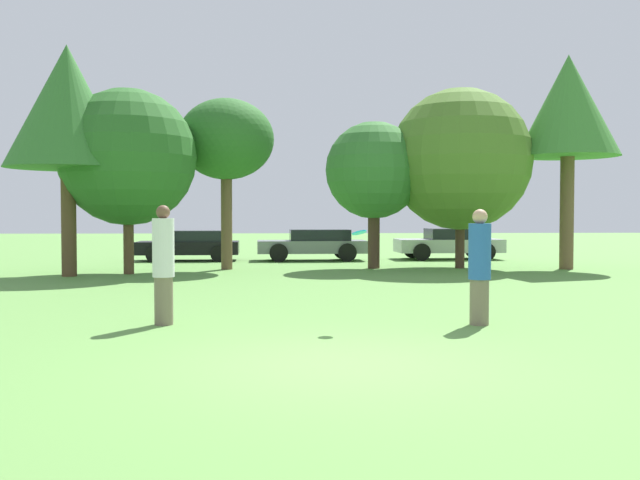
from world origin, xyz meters
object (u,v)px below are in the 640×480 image
object	(u,v)px
tree_0	(67,108)
tree_4	(460,159)
person_thrower	(163,264)
person_catcher	(480,266)
parked_car_grey	(314,244)
frisbee	(359,233)
tree_2	(226,141)
parked_car_silver	(450,243)
tree_1	(128,157)
tree_5	(568,108)
parked_car_black	(190,245)
tree_3	(374,171)

from	to	relation	value
tree_0	tree_4	xyz separation A→B (m)	(12.19, 2.48, -1.24)
person_thrower	tree_4	size ratio (longest dim) A/B	0.32
person_catcher	parked_car_grey	world-z (taller)	person_catcher
frisbee	tree_4	distance (m)	13.25
tree_2	parked_car_silver	world-z (taller)	tree_2
tree_4	tree_2	bearing A→B (deg)	-179.15
tree_1	parked_car_silver	world-z (taller)	tree_1
frisbee	tree_5	distance (m)	14.66
frisbee	tree_2	world-z (taller)	tree_2
tree_0	tree_5	distance (m)	15.72
person_thrower	parked_car_grey	xyz separation A→B (m)	(3.20, 16.01, -0.33)
frisbee	parked_car_black	bearing A→B (deg)	106.14
parked_car_silver	person_catcher	bearing A→B (deg)	76.16
person_catcher	tree_0	bearing A→B (deg)	-42.34
tree_0	parked_car_black	distance (m)	8.51
tree_3	parked_car_silver	size ratio (longest dim) A/B	1.15
parked_car_silver	tree_5	bearing A→B (deg)	113.85
frisbee	tree_3	world-z (taller)	tree_3
person_catcher	tree_3	distance (m)	12.36
frisbee	tree_1	size ratio (longest dim) A/B	0.04
tree_1	tree_3	xyz separation A→B (m)	(7.72, 1.81, -0.27)
person_thrower	tree_2	bearing A→B (deg)	92.65
tree_1	tree_3	distance (m)	7.93
person_thrower	parked_car_silver	world-z (taller)	person_thrower
tree_5	parked_car_black	xyz separation A→B (m)	(-12.96, 5.00, -4.69)
tree_5	tree_0	bearing A→B (deg)	-173.18
person_catcher	tree_2	distance (m)	13.39
person_thrower	parked_car_silver	distance (m)	18.74
tree_0	parked_car_grey	world-z (taller)	tree_0
tree_1	tree_4	bearing A→B (deg)	9.45
tree_0	tree_1	size ratio (longest dim) A/B	1.20
tree_5	parked_car_black	bearing A→B (deg)	158.90
person_catcher	tree_5	xyz separation A→B (m)	(6.19, 11.48, 4.35)
person_catcher	tree_0	world-z (taller)	tree_0
tree_1	tree_3	bearing A→B (deg)	13.23
parked_car_black	tree_3	bearing A→B (deg)	145.13
tree_2	parked_car_black	world-z (taller)	tree_2
person_thrower	tree_3	bearing A→B (deg)	70.33
tree_3	parked_car_silver	world-z (taller)	tree_3
tree_2	tree_4	size ratio (longest dim) A/B	0.93
tree_2	tree_3	world-z (taller)	tree_2
tree_5	tree_4	bearing A→B (deg)	169.69
frisbee	tree_4	xyz separation A→B (m)	(4.76, 12.18, 2.14)
parked_car_grey	parked_car_silver	bearing A→B (deg)	-176.09
tree_2	tree_5	xyz separation A→B (m)	(11.21, -0.50, 1.08)
frisbee	person_catcher	bearing A→B (deg)	2.39
person_thrower	tree_2	xyz separation A→B (m)	(0.13, 11.69, 3.24)
tree_2	parked_car_black	distance (m)	6.03
tree_4	tree_5	distance (m)	3.84
frisbee	parked_car_silver	distance (m)	17.86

